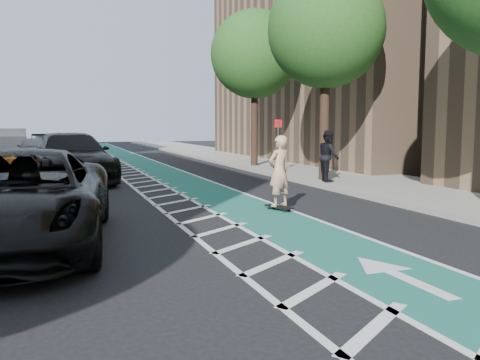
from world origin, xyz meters
name	(u,v)px	position (x,y,z in m)	size (l,w,h in m)	color
ground	(164,251)	(0.00, 0.00, 0.00)	(120.00, 120.00, 0.00)	black
bike_lane	(189,184)	(3.00, 10.00, 0.01)	(2.00, 90.00, 0.01)	#1A5E56
buffer_strip	(150,185)	(1.50, 10.00, 0.01)	(1.40, 90.00, 0.01)	silver
sidewalk_right	(338,176)	(9.50, 10.00, 0.07)	(5.00, 90.00, 0.15)	gray
curb_right	(286,178)	(7.05, 10.00, 0.08)	(0.12, 90.00, 0.16)	gray
building_right_far	(369,11)	(17.50, 20.00, 9.50)	(14.00, 22.00, 19.00)	#84664C
tree_r_c	(331,28)	(7.90, 8.00, 5.77)	(4.20, 4.20, 7.90)	#382619
tree_r_d	(252,56)	(7.90, 16.00, 5.77)	(4.20, 4.20, 7.90)	#382619
sign_post	(278,145)	(7.60, 12.00, 1.35)	(0.35, 0.08, 2.47)	#4C4C4C
skateboard	(279,207)	(3.70, 3.24, 0.10)	(0.52, 0.91, 0.12)	black
skateboarder	(279,171)	(3.70, 3.24, 1.05)	(0.68, 0.44, 1.86)	tan
suv_near	(20,199)	(-2.40, 1.14, 0.90)	(2.98, 6.47, 1.80)	black
suv_far	(71,157)	(-1.21, 12.27, 0.96)	(2.70, 6.64, 1.93)	black
car_silver	(35,149)	(-2.93, 24.38, 0.78)	(1.85, 4.59, 1.56)	#96979B
car_grey	(48,144)	(-2.32, 33.03, 0.76)	(1.61, 4.63, 1.52)	slate
pedestrian	(329,156)	(7.70, 7.68, 1.10)	(0.92, 0.72, 1.90)	black
box_truck	(8,144)	(-4.87, 30.18, 0.92)	(2.71, 5.00, 1.99)	white
barrel_b	(16,172)	(-3.21, 11.93, 0.48)	(0.74, 0.74, 1.01)	orange
barrel_c	(7,162)	(-4.00, 17.98, 0.44)	(0.68, 0.68, 0.93)	#E34B0B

